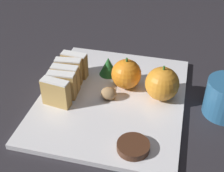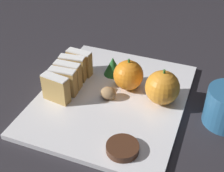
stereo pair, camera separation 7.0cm
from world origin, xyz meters
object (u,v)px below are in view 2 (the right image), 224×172
Objects in this scene: orange_near at (162,87)px; orange_far at (128,75)px; walnut at (108,93)px; chocolate_cookie at (123,148)px.

orange_near is 1.07× the size of orange_far.
orange_far reaches higher than walnut.
walnut is at bearing -117.03° from orange_far.
orange_near is 0.09m from orange_far.
chocolate_cookie is at bearing -74.26° from orange_far.
walnut is at bearing -163.92° from orange_near.
orange_far reaches higher than chocolate_cookie.
walnut is 0.16m from chocolate_cookie.
orange_near reaches higher than chocolate_cookie.
orange_far is 1.25× the size of chocolate_cookie.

